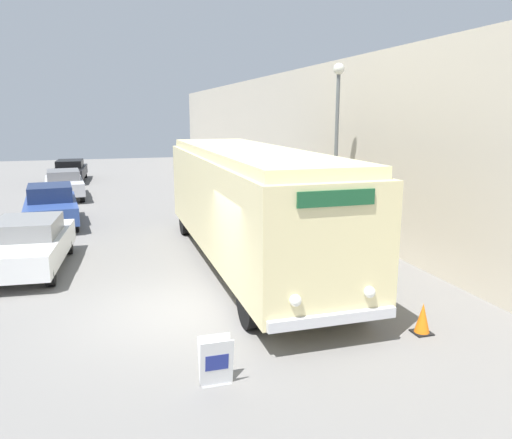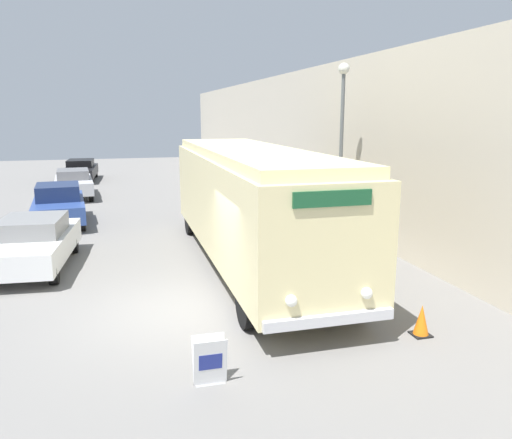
# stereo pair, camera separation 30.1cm
# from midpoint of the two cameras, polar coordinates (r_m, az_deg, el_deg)

# --- Properties ---
(ground_plane) EXTENTS (80.00, 80.00, 0.00)m
(ground_plane) POSITION_cam_midpoint_polar(r_m,az_deg,el_deg) (11.29, -8.88, -10.37)
(ground_plane) COLOR slate
(building_wall_right) EXTENTS (0.30, 60.00, 6.18)m
(building_wall_right) POSITION_cam_midpoint_polar(r_m,az_deg,el_deg) (22.05, 6.99, 8.86)
(building_wall_right) COLOR beige
(building_wall_right) RESTS_ON ground_plane
(vintage_bus) EXTENTS (2.65, 11.33, 3.33)m
(vintage_bus) POSITION_cam_midpoint_polar(r_m,az_deg,el_deg) (14.06, -0.02, 2.25)
(vintage_bus) COLOR black
(vintage_bus) RESTS_ON ground_plane
(sign_board) EXTENTS (0.54, 0.30, 0.80)m
(sign_board) POSITION_cam_midpoint_polar(r_m,az_deg,el_deg) (8.31, -4.24, -15.88)
(sign_board) COLOR gray
(sign_board) RESTS_ON ground_plane
(streetlamp) EXTENTS (0.36, 0.36, 5.85)m
(streetlamp) POSITION_cam_midpoint_polar(r_m,az_deg,el_deg) (16.71, 10.30, 10.35)
(streetlamp) COLOR #595E60
(streetlamp) RESTS_ON ground_plane
(parked_car_near) EXTENTS (2.25, 4.56, 1.44)m
(parked_car_near) POSITION_cam_midpoint_polar(r_m,az_deg,el_deg) (15.22, -23.60, -2.44)
(parked_car_near) COLOR black
(parked_car_near) RESTS_ON ground_plane
(parked_car_mid) EXTENTS (2.24, 4.55, 1.57)m
(parked_car_mid) POSITION_cam_midpoint_polar(r_m,az_deg,el_deg) (20.92, -21.22, 1.64)
(parked_car_mid) COLOR black
(parked_car_mid) RESTS_ON ground_plane
(parked_car_far) EXTENTS (2.20, 4.74, 1.43)m
(parked_car_far) POSITION_cam_midpoint_polar(r_m,az_deg,el_deg) (27.53, -19.83, 3.97)
(parked_car_far) COLOR black
(parked_car_far) RESTS_ON ground_plane
(parked_car_distant) EXTENTS (1.98, 4.83, 1.36)m
(parked_car_distant) POSITION_cam_midpoint_polar(r_m,az_deg,el_deg) (34.32, -19.15, 5.38)
(parked_car_distant) COLOR black
(parked_car_distant) RESTS_ON ground_plane
(traffic_cone) EXTENTS (0.36, 0.36, 0.63)m
(traffic_cone) POSITION_cam_midpoint_polar(r_m,az_deg,el_deg) (10.51, 19.19, -10.85)
(traffic_cone) COLOR black
(traffic_cone) RESTS_ON ground_plane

